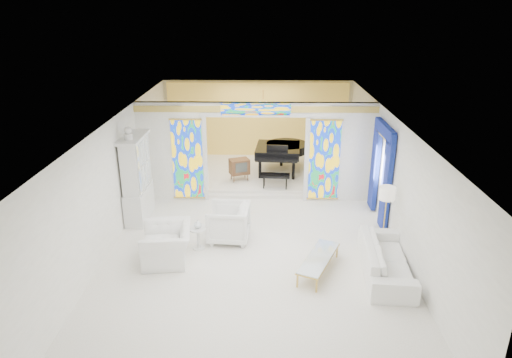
{
  "coord_description": "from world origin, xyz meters",
  "views": [
    {
      "loc": [
        0.23,
        -10.92,
        5.61
      ],
      "look_at": [
        0.04,
        0.2,
        1.34
      ],
      "focal_mm": 32.0,
      "sensor_mm": 36.0,
      "label": 1
    }
  ],
  "objects_px": {
    "sofa": "(386,259)",
    "coffee_table": "(319,258)",
    "armchair_left": "(167,244)",
    "grand_piano": "(282,150)",
    "china_cabinet": "(137,179)",
    "tv_console": "(239,167)",
    "armchair_right": "(228,223)"
  },
  "relations": [
    {
      "from": "china_cabinet",
      "to": "grand_piano",
      "type": "height_order",
      "value": "china_cabinet"
    },
    {
      "from": "sofa",
      "to": "tv_console",
      "type": "relative_size",
      "value": 3.38
    },
    {
      "from": "armchair_right",
      "to": "sofa",
      "type": "bearing_deg",
      "value": 71.34
    },
    {
      "from": "china_cabinet",
      "to": "grand_piano",
      "type": "xyz_separation_m",
      "value": [
        4.08,
        3.48,
        -0.24
      ]
    },
    {
      "from": "china_cabinet",
      "to": "coffee_table",
      "type": "xyz_separation_m",
      "value": [
        4.69,
        -2.68,
        -0.83
      ]
    },
    {
      "from": "china_cabinet",
      "to": "armchair_right",
      "type": "bearing_deg",
      "value": -25.22
    },
    {
      "from": "armchair_right",
      "to": "coffee_table",
      "type": "relative_size",
      "value": 0.6
    },
    {
      "from": "armchair_right",
      "to": "tv_console",
      "type": "distance_m",
      "value": 3.76
    },
    {
      "from": "coffee_table",
      "to": "tv_console",
      "type": "xyz_separation_m",
      "value": [
        -2.03,
        5.22,
        0.31
      ]
    },
    {
      "from": "armchair_left",
      "to": "grand_piano",
      "type": "distance_m",
      "value": 6.41
    },
    {
      "from": "coffee_table",
      "to": "grand_piano",
      "type": "height_order",
      "value": "grand_piano"
    },
    {
      "from": "coffee_table",
      "to": "sofa",
      "type": "bearing_deg",
      "value": -1.38
    },
    {
      "from": "china_cabinet",
      "to": "tv_console",
      "type": "bearing_deg",
      "value": 43.81
    },
    {
      "from": "sofa",
      "to": "grand_piano",
      "type": "bearing_deg",
      "value": 23.35
    },
    {
      "from": "armchair_left",
      "to": "grand_piano",
      "type": "bearing_deg",
      "value": 145.44
    },
    {
      "from": "armchair_left",
      "to": "tv_console",
      "type": "height_order",
      "value": "tv_console"
    },
    {
      "from": "china_cabinet",
      "to": "armchair_right",
      "type": "xyz_separation_m",
      "value": [
        2.57,
        -1.21,
        -0.7
      ]
    },
    {
      "from": "china_cabinet",
      "to": "sofa",
      "type": "xyz_separation_m",
      "value": [
        6.17,
        -2.71,
        -0.81
      ]
    },
    {
      "from": "china_cabinet",
      "to": "grand_piano",
      "type": "distance_m",
      "value": 5.37
    },
    {
      "from": "sofa",
      "to": "coffee_table",
      "type": "height_order",
      "value": "sofa"
    },
    {
      "from": "coffee_table",
      "to": "grand_piano",
      "type": "relative_size",
      "value": 0.61
    },
    {
      "from": "armchair_left",
      "to": "sofa",
      "type": "relative_size",
      "value": 0.52
    },
    {
      "from": "armchair_right",
      "to": "coffee_table",
      "type": "height_order",
      "value": "armchair_right"
    },
    {
      "from": "armchair_left",
      "to": "sofa",
      "type": "xyz_separation_m",
      "value": [
        4.95,
        -0.49,
        -0.05
      ]
    },
    {
      "from": "armchair_right",
      "to": "grand_piano",
      "type": "bearing_deg",
      "value": 166.22
    },
    {
      "from": "china_cabinet",
      "to": "tv_console",
      "type": "xyz_separation_m",
      "value": [
        2.65,
        2.55,
        -0.52
      ]
    },
    {
      "from": "china_cabinet",
      "to": "tv_console",
      "type": "height_order",
      "value": "china_cabinet"
    },
    {
      "from": "tv_console",
      "to": "armchair_right",
      "type": "bearing_deg",
      "value": -112.47
    },
    {
      "from": "armchair_left",
      "to": "armchair_right",
      "type": "bearing_deg",
      "value": 118.85
    },
    {
      "from": "sofa",
      "to": "grand_piano",
      "type": "xyz_separation_m",
      "value": [
        -2.09,
        6.19,
        0.57
      ]
    },
    {
      "from": "tv_console",
      "to": "grand_piano",
      "type": "bearing_deg",
      "value": 12.06
    },
    {
      "from": "armchair_left",
      "to": "tv_console",
      "type": "relative_size",
      "value": 1.74
    }
  ]
}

